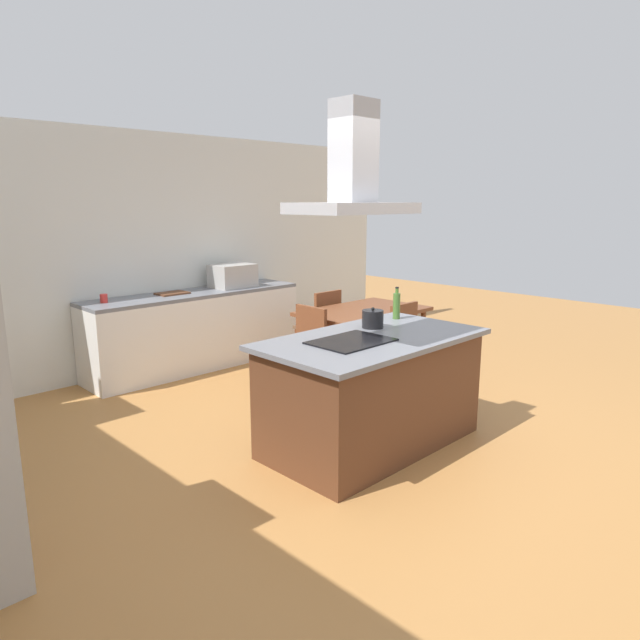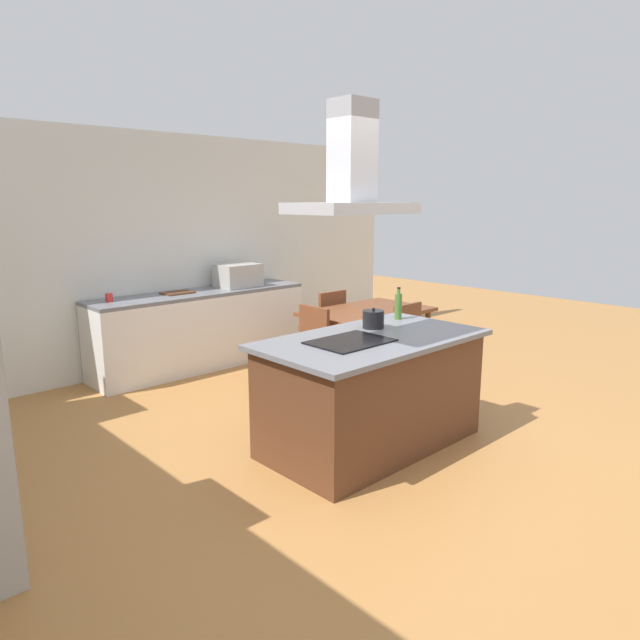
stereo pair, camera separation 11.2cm
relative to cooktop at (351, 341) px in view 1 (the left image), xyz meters
The scene contains 15 objects.
ground 1.77m from the cooktop, 80.54° to the left, with size 16.00×16.00×0.00m, color #AD753D.
wall_back 3.29m from the cooktop, 85.60° to the left, with size 7.20×0.10×2.70m, color silver.
kitchen_island 0.52m from the cooktop, ahead, with size 1.83×1.02×0.90m.
cooktop is the anchor object (origin of this frame).
tea_kettle 0.54m from the cooktop, 22.85° to the left, with size 0.23×0.18×0.17m.
olive_oil_bottle 0.98m from the cooktop, 17.78° to the left, with size 0.06×0.06×0.29m.
back_counter 2.95m from the cooktop, 81.07° to the left, with size 2.62×0.62×0.90m.
countertop_microwave 3.05m from the cooktop, 70.90° to the left, with size 0.50×0.38×0.28m, color #B2AFAA.
coffee_mug_red 3.00m from the cooktop, 101.62° to the left, with size 0.08×0.08×0.09m, color red.
cutting_board 2.94m from the cooktop, 86.28° to the left, with size 0.34×0.24×0.02m, color #59331E.
dining_table 2.10m from the cooktop, 38.62° to the left, with size 1.40×0.90×0.75m.
chair_at_left_end 1.54m from the cooktop, 61.22° to the left, with size 0.42×0.42×0.89m.
chair_facing_island 1.80m from the cooktop, 21.35° to the left, with size 0.42×0.42×0.89m.
chair_facing_back_wall 2.59m from the cooktop, 50.35° to the left, with size 0.42×0.42×0.89m.
range_hood 1.20m from the cooktop, ahead, with size 0.90×0.55×0.78m.
Camera 1 is at (-3.32, -2.79, 1.95)m, focal length 31.85 mm.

